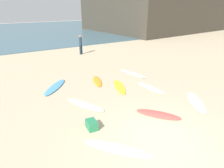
{
  "coord_description": "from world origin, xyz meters",
  "views": [
    {
      "loc": [
        -4.63,
        -3.78,
        4.4
      ],
      "look_at": [
        1.09,
        4.92,
        0.3
      ],
      "focal_mm": 31.83,
      "sensor_mm": 36.0,
      "label": 1
    }
  ],
  "objects_px": {
    "surfboard_5": "(85,105)",
    "beachgoer_near": "(81,44)",
    "surfboard_0": "(150,88)",
    "surfboard_4": "(55,87)",
    "surfboard_2": "(158,114)",
    "surfboard_3": "(120,87)",
    "surfboard_7": "(133,74)",
    "surfboard_1": "(117,149)",
    "surfboard_8": "(196,102)",
    "beach_cooler": "(92,125)",
    "surfboard_6": "(97,81)"
  },
  "relations": [
    {
      "from": "surfboard_4",
      "to": "surfboard_8",
      "type": "xyz_separation_m",
      "value": [
        5.14,
        -5.67,
        -0.01
      ]
    },
    {
      "from": "surfboard_5",
      "to": "beachgoer_near",
      "type": "relative_size",
      "value": 1.23
    },
    {
      "from": "surfboard_3",
      "to": "surfboard_4",
      "type": "bearing_deg",
      "value": -8.19
    },
    {
      "from": "surfboard_4",
      "to": "surfboard_7",
      "type": "height_order",
      "value": "surfboard_4"
    },
    {
      "from": "surfboard_4",
      "to": "surfboard_7",
      "type": "bearing_deg",
      "value": 35.45
    },
    {
      "from": "surfboard_1",
      "to": "surfboard_3",
      "type": "relative_size",
      "value": 1.07
    },
    {
      "from": "surfboard_2",
      "to": "surfboard_4",
      "type": "bearing_deg",
      "value": 82.47
    },
    {
      "from": "beachgoer_near",
      "to": "surfboard_5",
      "type": "bearing_deg",
      "value": -133.35
    },
    {
      "from": "surfboard_1",
      "to": "surfboard_6",
      "type": "distance_m",
      "value": 6.39
    },
    {
      "from": "surfboard_3",
      "to": "surfboard_5",
      "type": "height_order",
      "value": "surfboard_5"
    },
    {
      "from": "surfboard_0",
      "to": "surfboard_2",
      "type": "distance_m",
      "value": 3.01
    },
    {
      "from": "surfboard_4",
      "to": "beach_cooler",
      "type": "height_order",
      "value": "beach_cooler"
    },
    {
      "from": "surfboard_0",
      "to": "surfboard_5",
      "type": "bearing_deg",
      "value": 177.57
    },
    {
      "from": "surfboard_4",
      "to": "beach_cooler",
      "type": "bearing_deg",
      "value": -50.11
    },
    {
      "from": "surfboard_3",
      "to": "beachgoer_near",
      "type": "xyz_separation_m",
      "value": [
        1.77,
        8.98,
        1.01
      ]
    },
    {
      "from": "surfboard_1",
      "to": "surfboard_7",
      "type": "xyz_separation_m",
      "value": [
        5.33,
        5.75,
        0.01
      ]
    },
    {
      "from": "surfboard_3",
      "to": "surfboard_7",
      "type": "relative_size",
      "value": 0.95
    },
    {
      "from": "surfboard_1",
      "to": "surfboard_7",
      "type": "relative_size",
      "value": 1.02
    },
    {
      "from": "surfboard_4",
      "to": "surfboard_7",
      "type": "distance_m",
      "value": 5.32
    },
    {
      "from": "surfboard_5",
      "to": "surfboard_0",
      "type": "bearing_deg",
      "value": -24.14
    },
    {
      "from": "surfboard_6",
      "to": "beach_cooler",
      "type": "height_order",
      "value": "beach_cooler"
    },
    {
      "from": "surfboard_4",
      "to": "surfboard_5",
      "type": "bearing_deg",
      "value": -39.15
    },
    {
      "from": "surfboard_0",
      "to": "surfboard_4",
      "type": "distance_m",
      "value": 5.49
    },
    {
      "from": "surfboard_8",
      "to": "beachgoer_near",
      "type": "xyz_separation_m",
      "value": [
        -0.21,
        12.66,
        1.0
      ]
    },
    {
      "from": "surfboard_6",
      "to": "surfboard_0",
      "type": "bearing_deg",
      "value": -30.76
    },
    {
      "from": "surfboard_2",
      "to": "surfboard_3",
      "type": "xyz_separation_m",
      "value": [
        0.45,
        3.51,
        -0.01
      ]
    },
    {
      "from": "surfboard_1",
      "to": "surfboard_4",
      "type": "height_order",
      "value": "surfboard_4"
    },
    {
      "from": "surfboard_7",
      "to": "beachgoer_near",
      "type": "height_order",
      "value": "beachgoer_near"
    },
    {
      "from": "surfboard_7",
      "to": "beachgoer_near",
      "type": "relative_size",
      "value": 1.29
    },
    {
      "from": "surfboard_2",
      "to": "surfboard_5",
      "type": "distance_m",
      "value": 3.4
    },
    {
      "from": "surfboard_2",
      "to": "surfboard_3",
      "type": "distance_m",
      "value": 3.54
    },
    {
      "from": "surfboard_0",
      "to": "surfboard_5",
      "type": "relative_size",
      "value": 0.95
    },
    {
      "from": "surfboard_7",
      "to": "beach_cooler",
      "type": "xyz_separation_m",
      "value": [
        -5.45,
        -4.23,
        0.13
      ]
    },
    {
      "from": "surfboard_6",
      "to": "beachgoer_near",
      "type": "distance_m",
      "value": 7.91
    },
    {
      "from": "beachgoer_near",
      "to": "beach_cooler",
      "type": "relative_size",
      "value": 3.54
    },
    {
      "from": "surfboard_5",
      "to": "beach_cooler",
      "type": "bearing_deg",
      "value": -130.48
    },
    {
      "from": "surfboard_4",
      "to": "surfboard_5",
      "type": "relative_size",
      "value": 1.11
    },
    {
      "from": "surfboard_1",
      "to": "surfboard_8",
      "type": "relative_size",
      "value": 1.04
    },
    {
      "from": "beachgoer_near",
      "to": "surfboard_2",
      "type": "bearing_deg",
      "value": -119.23
    },
    {
      "from": "surfboard_0",
      "to": "surfboard_6",
      "type": "relative_size",
      "value": 1.09
    },
    {
      "from": "beachgoer_near",
      "to": "surfboard_3",
      "type": "bearing_deg",
      "value": -120.33
    },
    {
      "from": "surfboard_2",
      "to": "surfboard_4",
      "type": "relative_size",
      "value": 0.77
    },
    {
      "from": "surfboard_0",
      "to": "surfboard_8",
      "type": "xyz_separation_m",
      "value": [
        0.62,
        -2.56,
        -0.0
      ]
    },
    {
      "from": "surfboard_2",
      "to": "surfboard_0",
      "type": "bearing_deg",
      "value": 19.19
    },
    {
      "from": "surfboard_4",
      "to": "surfboard_2",
      "type": "bearing_deg",
      "value": -21.99
    },
    {
      "from": "surfboard_0",
      "to": "surfboard_1",
      "type": "bearing_deg",
      "value": -144.89
    },
    {
      "from": "surfboard_7",
      "to": "surfboard_8",
      "type": "distance_m",
      "value": 5.08
    },
    {
      "from": "surfboard_5",
      "to": "surfboard_4",
      "type": "bearing_deg",
      "value": 77.16
    },
    {
      "from": "surfboard_3",
      "to": "surfboard_7",
      "type": "bearing_deg",
      "value": -122.33
    },
    {
      "from": "beach_cooler",
      "to": "surfboard_8",
      "type": "bearing_deg",
      "value": -9.1
    }
  ]
}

